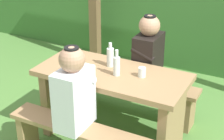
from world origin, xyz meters
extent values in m
plane|color=#51833B|center=(0.00, 0.00, 0.00)|extent=(12.00, 12.00, 0.00)
cube|color=#386C2F|center=(0.00, 2.21, 0.88)|extent=(6.40, 0.74, 1.75)
cube|color=#9E7A51|center=(0.00, 0.00, 0.70)|extent=(1.40, 0.64, 0.05)
cube|color=#9E7A51|center=(-0.60, 0.00, 0.34)|extent=(0.08, 0.54, 0.68)
cube|color=#9E7A51|center=(0.60, 0.00, 0.34)|extent=(0.08, 0.54, 0.68)
cube|color=#9E7A51|center=(0.00, -0.51, 0.41)|extent=(1.40, 0.24, 0.04)
cube|color=#9E7A51|center=(-0.62, -0.51, 0.19)|extent=(0.07, 0.22, 0.39)
cube|color=#9E7A51|center=(0.00, 0.51, 0.41)|extent=(1.40, 0.24, 0.04)
cube|color=#9E7A51|center=(-0.62, 0.51, 0.19)|extent=(0.07, 0.22, 0.39)
cube|color=#9E7A51|center=(0.62, 0.51, 0.19)|extent=(0.07, 0.22, 0.39)
cube|color=silver|center=(-0.08, -0.51, 0.69)|extent=(0.22, 0.34, 0.52)
sphere|color=tan|center=(-0.08, -0.51, 1.04)|extent=(0.21, 0.21, 0.21)
cylinder|color=black|center=(-0.08, -0.51, 1.13)|extent=(0.12, 0.12, 0.02)
cylinder|color=silver|center=(-0.08, -0.37, 0.79)|extent=(0.25, 0.07, 0.15)
cube|color=black|center=(0.14, 0.51, 0.69)|extent=(0.22, 0.34, 0.52)
sphere|color=tan|center=(0.14, 0.51, 1.04)|extent=(0.21, 0.21, 0.21)
cylinder|color=black|center=(0.14, 0.51, 1.13)|extent=(0.12, 0.12, 0.02)
cylinder|color=black|center=(0.14, 0.37, 0.79)|extent=(0.25, 0.07, 0.15)
cylinder|color=silver|center=(0.28, 0.04, 0.77)|extent=(0.07, 0.07, 0.09)
cylinder|color=silver|center=(0.06, -0.03, 0.81)|extent=(0.06, 0.06, 0.18)
cylinder|color=silver|center=(0.06, -0.03, 0.94)|extent=(0.03, 0.03, 0.07)
cylinder|color=silver|center=(-0.08, 0.11, 0.82)|extent=(0.07, 0.07, 0.18)
cylinder|color=silver|center=(-0.08, 0.11, 0.93)|extent=(0.03, 0.03, 0.06)
cube|color=black|center=(-0.30, -0.11, 0.73)|extent=(0.12, 0.16, 0.01)
camera|label=1|loc=(1.41, -2.71, 2.21)|focal=59.70mm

